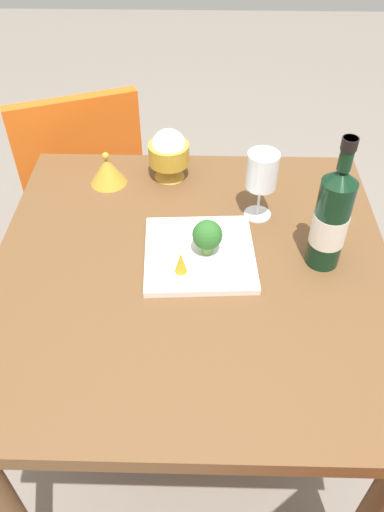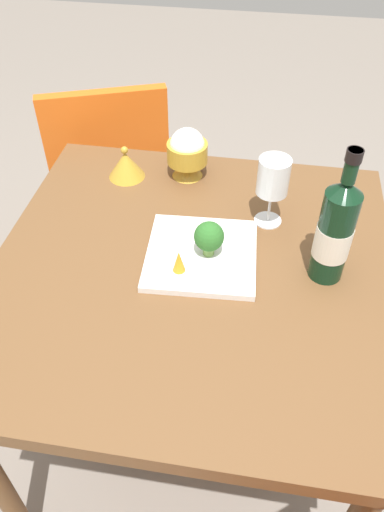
{
  "view_description": "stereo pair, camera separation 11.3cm",
  "coord_description": "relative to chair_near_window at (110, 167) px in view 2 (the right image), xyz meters",
  "views": [
    {
      "loc": [
        -0.82,
        -0.02,
        1.55
      ],
      "look_at": [
        0.0,
        0.0,
        0.77
      ],
      "focal_mm": 35.62,
      "sensor_mm": 36.0,
      "label": 1
    },
    {
      "loc": [
        -0.81,
        -0.13,
        1.55
      ],
      "look_at": [
        0.0,
        0.0,
        0.77
      ],
      "focal_mm": 35.62,
      "sensor_mm": 36.0,
      "label": 2
    }
  ],
  "objects": [
    {
      "name": "broccoli_floret",
      "position": [
        -0.62,
        -0.43,
        0.27
      ],
      "size": [
        0.07,
        0.07,
        0.09
      ],
      "color": "#729E4C",
      "rests_on": "serving_plate"
    },
    {
      "name": "rice_bowl_lid",
      "position": [
        -0.33,
        -0.17,
        0.24
      ],
      "size": [
        0.1,
        0.1,
        0.09
      ],
      "color": "gold",
      "rests_on": "dining_table"
    },
    {
      "name": "dining_table",
      "position": [
        -0.65,
        -0.4,
        0.12
      ],
      "size": [
        0.91,
        0.91,
        0.74
      ],
      "color": "brown",
      "rests_on": "ground_plane"
    },
    {
      "name": "carrot_garnish_left",
      "position": [
        -0.68,
        -0.38,
        0.25
      ],
      "size": [
        0.03,
        0.03,
        0.05
      ],
      "color": "orange",
      "rests_on": "serving_plate"
    },
    {
      "name": "wine_glass",
      "position": [
        -0.46,
        -0.56,
        0.34
      ],
      "size": [
        0.08,
        0.08,
        0.18
      ],
      "color": "white",
      "rests_on": "dining_table"
    },
    {
      "name": "wine_bottle",
      "position": [
        -0.63,
        -0.7,
        0.33
      ],
      "size": [
        0.08,
        0.08,
        0.32
      ],
      "color": "black",
      "rests_on": "dining_table"
    },
    {
      "name": "serving_plate",
      "position": [
        -0.62,
        -0.42,
        0.21
      ],
      "size": [
        0.26,
        0.26,
        0.02
      ],
      "rotation": [
        0.0,
        0.0,
        0.06
      ],
      "color": "white",
      "rests_on": "dining_table"
    },
    {
      "name": "ground_plane",
      "position": [
        -0.65,
        -0.4,
        -0.53
      ],
      "size": [
        8.0,
        8.0,
        0.0
      ],
      "primitive_type": "plane",
      "color": "gray"
    },
    {
      "name": "rice_bowl",
      "position": [
        -0.3,
        -0.33,
        0.28
      ],
      "size": [
        0.11,
        0.11,
        0.14
      ],
      "color": "gold",
      "rests_on": "dining_table"
    },
    {
      "name": "chair_near_window",
      "position": [
        0.0,
        0.0,
        0.0
      ],
      "size": [
        0.52,
        0.52,
        0.85
      ],
      "rotation": [
        0.0,
        0.0,
        -1.21
      ],
      "color": "orange",
      "rests_on": "ground_plane"
    }
  ]
}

